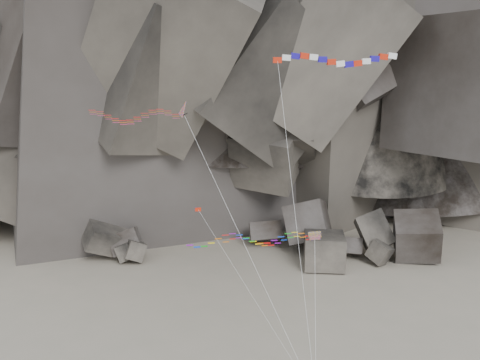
{
  "coord_description": "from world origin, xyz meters",
  "views": [
    {
      "loc": [
        -0.42,
        -48.57,
        30.63
      ],
      "look_at": [
        1.21,
        6.0,
        18.89
      ],
      "focal_mm": 40.0,
      "sensor_mm": 36.0,
      "label": 1
    }
  ],
  "objects_px": {
    "delta_kite": "(131,115)",
    "banner_kite": "(335,61)",
    "parafoil_kite": "(248,239)",
    "pennant_kite": "(217,240)"
  },
  "relations": [
    {
      "from": "parafoil_kite",
      "to": "pennant_kite",
      "type": "relative_size",
      "value": 0.95
    },
    {
      "from": "parafoil_kite",
      "to": "pennant_kite",
      "type": "distance_m",
      "value": 5.53
    },
    {
      "from": "delta_kite",
      "to": "parafoil_kite",
      "type": "height_order",
      "value": "delta_kite"
    },
    {
      "from": "delta_kite",
      "to": "pennant_kite",
      "type": "xyz_separation_m",
      "value": [
        8.3,
        -1.87,
        -12.29
      ]
    },
    {
      "from": "delta_kite",
      "to": "banner_kite",
      "type": "height_order",
      "value": "banner_kite"
    },
    {
      "from": "pennant_kite",
      "to": "parafoil_kite",
      "type": "bearing_deg",
      "value": -65.68
    },
    {
      "from": "parafoil_kite",
      "to": "delta_kite",
      "type": "bearing_deg",
      "value": 158.77
    },
    {
      "from": "banner_kite",
      "to": "parafoil_kite",
      "type": "xyz_separation_m",
      "value": [
        -8.14,
        -3.76,
        -15.89
      ]
    },
    {
      "from": "delta_kite",
      "to": "parafoil_kite",
      "type": "xyz_separation_m",
      "value": [
        11.21,
        -6.3,
        -10.72
      ]
    },
    {
      "from": "banner_kite",
      "to": "pennant_kite",
      "type": "height_order",
      "value": "banner_kite"
    }
  ]
}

